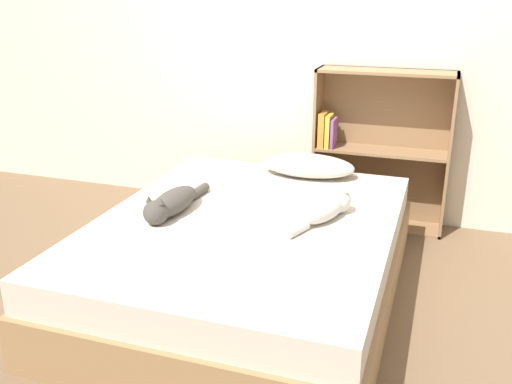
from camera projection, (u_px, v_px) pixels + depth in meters
The scene contains 7 objects.
ground_plane at pixel (247, 294), 3.22m from camera, with size 8.00×8.00×0.00m, color brown.
wall_back at pixel (313, 43), 4.04m from camera, with size 8.00×0.06×2.50m.
bed at pixel (247, 258), 3.14m from camera, with size 1.58×2.02×0.46m.
pillow at pixel (308, 165), 3.73m from camera, with size 0.61×0.32×0.14m.
cat_light at pixel (327, 207), 3.05m from camera, with size 0.26×0.51×0.16m.
cat_dark at pixel (171, 203), 3.10m from camera, with size 0.19×0.63×0.15m.
bookshelf at pixel (378, 148), 4.01m from camera, with size 0.92×0.26×1.11m.
Camera 1 is at (0.95, -2.66, 1.64)m, focal length 40.00 mm.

